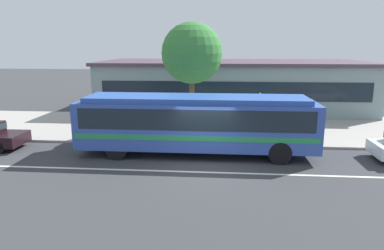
{
  "coord_description": "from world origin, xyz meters",
  "views": [
    {
      "loc": [
        0.69,
        -14.36,
        5.08
      ],
      "look_at": [
        -0.72,
        2.14,
        1.3
      ],
      "focal_mm": 32.9,
      "sensor_mm": 36.0,
      "label": 1
    }
  ],
  "objects_px": {
    "transit_bus": "(197,121)",
    "street_tree_near_stop": "(192,53)",
    "pedestrian_waiting_near_sign": "(248,119)",
    "bus_stop_sign": "(259,111)",
    "pedestrian_walking_along_curb": "(152,120)"
  },
  "relations": [
    {
      "from": "bus_stop_sign",
      "to": "street_tree_near_stop",
      "type": "distance_m",
      "value": 5.41
    },
    {
      "from": "transit_bus",
      "to": "pedestrian_walking_along_curb",
      "type": "xyz_separation_m",
      "value": [
        -2.63,
        2.54,
        -0.54
      ]
    },
    {
      "from": "pedestrian_waiting_near_sign",
      "to": "bus_stop_sign",
      "type": "distance_m",
      "value": 1.8
    },
    {
      "from": "transit_bus",
      "to": "bus_stop_sign",
      "type": "relative_size",
      "value": 4.27
    },
    {
      "from": "bus_stop_sign",
      "to": "street_tree_near_stop",
      "type": "xyz_separation_m",
      "value": [
        -3.7,
        2.75,
        2.83
      ]
    },
    {
      "from": "bus_stop_sign",
      "to": "transit_bus",
      "type": "bearing_deg",
      "value": -148.58
    },
    {
      "from": "transit_bus",
      "to": "street_tree_near_stop",
      "type": "distance_m",
      "value": 5.54
    },
    {
      "from": "transit_bus",
      "to": "pedestrian_waiting_near_sign",
      "type": "xyz_separation_m",
      "value": [
        2.63,
        3.47,
        -0.58
      ]
    },
    {
      "from": "bus_stop_sign",
      "to": "street_tree_near_stop",
      "type": "bearing_deg",
      "value": 143.37
    },
    {
      "from": "pedestrian_waiting_near_sign",
      "to": "street_tree_near_stop",
      "type": "distance_m",
      "value": 4.96
    },
    {
      "from": "pedestrian_walking_along_curb",
      "to": "street_tree_near_stop",
      "type": "distance_m",
      "value": 4.56
    },
    {
      "from": "pedestrian_walking_along_curb",
      "to": "street_tree_near_stop",
      "type": "bearing_deg",
      "value": 45.99
    },
    {
      "from": "transit_bus",
      "to": "pedestrian_waiting_near_sign",
      "type": "bearing_deg",
      "value": 52.76
    },
    {
      "from": "pedestrian_walking_along_curb",
      "to": "transit_bus",
      "type": "bearing_deg",
      "value": -44.04
    },
    {
      "from": "bus_stop_sign",
      "to": "pedestrian_waiting_near_sign",
      "type": "bearing_deg",
      "value": 105.9
    }
  ]
}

